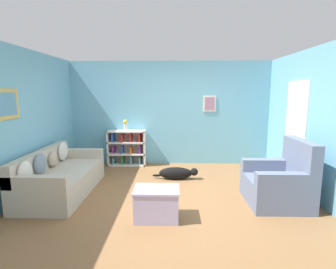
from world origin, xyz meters
The scene contains 10 objects.
ground_plane centered at (0.00, 0.00, 0.00)m, with size 14.00×14.00×0.00m, color brown.
wall_back centered at (0.00, 2.25, 1.30)m, with size 5.60×0.13×2.60m.
wall_left centered at (-2.55, 0.00, 1.30)m, with size 0.13×5.00×2.60m.
wall_right centered at (2.55, 0.02, 1.29)m, with size 0.16×5.00×2.60m.
couch centered at (-1.98, 0.12, 0.30)m, with size 0.96×2.01×0.81m.
bookshelf centered at (-1.08, 2.03, 0.44)m, with size 0.95×0.34×0.89m.
recliner_chair centered at (1.88, -0.25, 0.36)m, with size 0.93×1.00×1.07m.
coffee_table centered at (-0.14, -0.85, 0.25)m, with size 0.65×0.45×0.46m.
dog centered at (0.18, 0.93, 0.13)m, with size 0.98×0.23×0.26m.
vase centered at (-1.10, 2.01, 1.04)m, with size 0.11×0.11×0.27m.
Camera 1 is at (0.11, -4.44, 1.83)m, focal length 28.00 mm.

